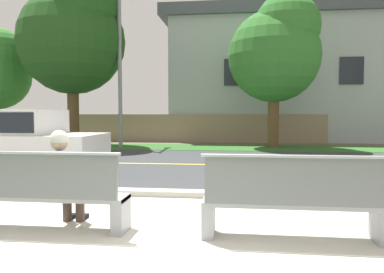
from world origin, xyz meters
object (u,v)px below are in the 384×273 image
bench_left (42,194)px  streetlamp (121,52)px  bench_right (294,201)px  shade_tree_left (74,33)px  shade_tree_centre (277,49)px  car_white_near (9,139)px  seated_person_blue (63,175)px

bench_left → streetlamp: (-2.58, 11.50, 3.57)m
bench_right → streetlamp: bearing=115.9°
bench_right → shade_tree_left: size_ratio=0.28×
shade_tree_centre → shade_tree_left: bearing=-177.1°
shade_tree_left → bench_left: bearing=-68.0°
shade_tree_left → shade_tree_centre: bearing=2.9°
car_white_near → streetlamp: bearing=87.5°
car_white_near → shade_tree_centre: shade_tree_centre is taller
car_white_near → shade_tree_left: 8.81m
bench_right → streetlamp: size_ratio=0.29×
bench_right → car_white_near: size_ratio=0.48×
bench_left → bench_right: (3.00, 0.00, 0.00)m
car_white_near → shade_tree_centre: size_ratio=0.68×
bench_left → shade_tree_centre: bearing=71.7°
seated_person_blue → shade_tree_left: size_ratio=0.17×
bench_left → shade_tree_centre: 13.13m
streetlamp → car_white_near: bearing=-92.5°
shade_tree_centre → bench_right: bearing=-94.6°
car_white_near → shade_tree_centre: 11.10m
seated_person_blue → streetlamp: (-2.77, 11.33, 3.36)m
shade_tree_centre → car_white_near: bearing=-130.4°
seated_person_blue → shade_tree_centre: shade_tree_centre is taller
streetlamp → shade_tree_left: shade_tree_left is taller
bench_left → bench_right: 3.00m
bench_left → bench_right: size_ratio=1.00×
bench_left → car_white_near: 4.88m
car_white_near → shade_tree_left: shade_tree_left is taller
bench_right → car_white_near: 7.10m
shade_tree_left → bench_right: bearing=-56.4°
bench_left → seated_person_blue: seated_person_blue is taller
streetlamp → shade_tree_left: size_ratio=0.94×
seated_person_blue → car_white_near: (-3.11, 3.72, 0.18)m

